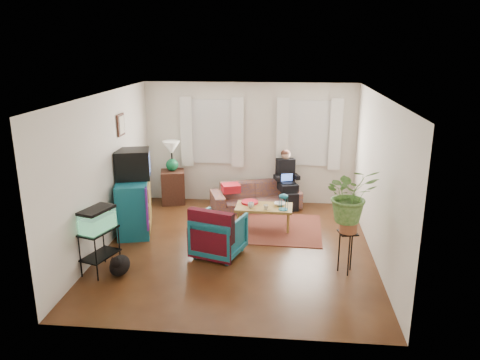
# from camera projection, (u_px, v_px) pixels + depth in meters

# --- Properties ---
(floor) EXTENTS (4.50, 5.00, 0.01)m
(floor) POSITION_uv_depth(u_px,v_px,m) (238.00, 248.00, 8.02)
(floor) COLOR #4F2B14
(floor) RESTS_ON ground
(ceiling) EXTENTS (4.50, 5.00, 0.01)m
(ceiling) POSITION_uv_depth(u_px,v_px,m) (237.00, 95.00, 7.29)
(ceiling) COLOR white
(ceiling) RESTS_ON wall_back
(wall_back) EXTENTS (4.50, 0.01, 2.60)m
(wall_back) POSITION_uv_depth(u_px,v_px,m) (250.00, 144.00, 10.04)
(wall_back) COLOR silver
(wall_back) RESTS_ON floor
(wall_front) EXTENTS (4.50, 0.01, 2.60)m
(wall_front) POSITION_uv_depth(u_px,v_px,m) (215.00, 235.00, 5.27)
(wall_front) COLOR silver
(wall_front) RESTS_ON floor
(wall_left) EXTENTS (0.01, 5.00, 2.60)m
(wall_left) POSITION_uv_depth(u_px,v_px,m) (105.00, 172.00, 7.87)
(wall_left) COLOR silver
(wall_left) RESTS_ON floor
(wall_right) EXTENTS (0.01, 5.00, 2.60)m
(wall_right) POSITION_uv_depth(u_px,v_px,m) (378.00, 179.00, 7.44)
(wall_right) COLOR silver
(wall_right) RESTS_ON floor
(window_left) EXTENTS (1.08, 0.04, 1.38)m
(window_left) POSITION_uv_depth(u_px,v_px,m) (212.00, 132.00, 10.03)
(window_left) COLOR white
(window_left) RESTS_ON wall_back
(window_right) EXTENTS (1.08, 0.04, 1.38)m
(window_right) POSITION_uv_depth(u_px,v_px,m) (309.00, 133.00, 9.83)
(window_right) COLOR white
(window_right) RESTS_ON wall_back
(curtains_left) EXTENTS (1.36, 0.06, 1.50)m
(curtains_left) POSITION_uv_depth(u_px,v_px,m) (212.00, 132.00, 9.95)
(curtains_left) COLOR white
(curtains_left) RESTS_ON wall_back
(curtains_right) EXTENTS (1.36, 0.06, 1.50)m
(curtains_right) POSITION_uv_depth(u_px,v_px,m) (309.00, 134.00, 9.76)
(curtains_right) COLOR white
(curtains_right) RESTS_ON wall_back
(picture_frame) EXTENTS (0.04, 0.32, 0.40)m
(picture_frame) POSITION_uv_depth(u_px,v_px,m) (121.00, 125.00, 8.49)
(picture_frame) COLOR #3D2616
(picture_frame) RESTS_ON wall_left
(area_rug) EXTENTS (2.05, 1.67, 0.01)m
(area_rug) POSITION_uv_depth(u_px,v_px,m) (268.00, 228.00, 8.87)
(area_rug) COLOR brown
(area_rug) RESTS_ON floor
(sofa) EXTENTS (2.00, 1.29, 0.73)m
(sofa) POSITION_uv_depth(u_px,v_px,m) (256.00, 192.00, 9.86)
(sofa) COLOR brown
(sofa) RESTS_ON floor
(seated_person) EXTENTS (0.62, 0.69, 1.11)m
(seated_person) POSITION_uv_depth(u_px,v_px,m) (286.00, 181.00, 9.95)
(seated_person) COLOR black
(seated_person) RESTS_ON sofa
(side_table) EXTENTS (0.60, 0.60, 0.72)m
(side_table) POSITION_uv_depth(u_px,v_px,m) (173.00, 187.00, 10.20)
(side_table) COLOR #3A2A15
(side_table) RESTS_ON floor
(table_lamp) EXTENTS (0.45, 0.45, 0.66)m
(table_lamp) POSITION_uv_depth(u_px,v_px,m) (172.00, 157.00, 10.01)
(table_lamp) COLOR white
(table_lamp) RESTS_ON side_table
(dresser) EXTENTS (0.81, 1.21, 1.00)m
(dresser) POSITION_uv_depth(u_px,v_px,m) (134.00, 206.00, 8.62)
(dresser) COLOR #115869
(dresser) RESTS_ON floor
(crt_tv) EXTENTS (0.73, 0.69, 0.53)m
(crt_tv) POSITION_uv_depth(u_px,v_px,m) (133.00, 164.00, 8.52)
(crt_tv) COLOR black
(crt_tv) RESTS_ON dresser
(aquarium_stand) EXTENTS (0.51, 0.68, 0.68)m
(aquarium_stand) POSITION_uv_depth(u_px,v_px,m) (100.00, 251.00, 7.12)
(aquarium_stand) COLOR black
(aquarium_stand) RESTS_ON floor
(aquarium) EXTENTS (0.46, 0.62, 0.36)m
(aquarium) POSITION_uv_depth(u_px,v_px,m) (97.00, 219.00, 6.97)
(aquarium) COLOR #7FD899
(aquarium) RESTS_ON aquarium_stand
(black_cat) EXTENTS (0.32, 0.46, 0.38)m
(black_cat) POSITION_uv_depth(u_px,v_px,m) (120.00, 263.00, 7.05)
(black_cat) COLOR black
(black_cat) RESTS_ON floor
(armchair) EXTENTS (0.93, 0.89, 0.77)m
(armchair) POSITION_uv_depth(u_px,v_px,m) (219.00, 233.00, 7.68)
(armchair) COLOR #116268
(armchair) RESTS_ON floor
(serape_throw) EXTENTS (0.79, 0.41, 0.63)m
(serape_throw) POSITION_uv_depth(u_px,v_px,m) (210.00, 230.00, 7.37)
(serape_throw) COLOR #9E0A0A
(serape_throw) RESTS_ON armchair
(coffee_table) EXTENTS (1.07, 0.60, 0.44)m
(coffee_table) POSITION_uv_depth(u_px,v_px,m) (264.00, 217.00, 8.83)
(coffee_table) COLOR brown
(coffee_table) RESTS_ON floor
(cup_a) EXTENTS (0.12, 0.12, 0.09)m
(cup_a) POSITION_uv_depth(u_px,v_px,m) (251.00, 205.00, 8.69)
(cup_a) COLOR white
(cup_a) RESTS_ON coffee_table
(cup_b) EXTENTS (0.10, 0.10, 0.09)m
(cup_b) POSITION_uv_depth(u_px,v_px,m) (266.00, 207.00, 8.59)
(cup_b) COLOR beige
(cup_b) RESTS_ON coffee_table
(bowl) EXTENTS (0.21, 0.21, 0.05)m
(bowl) POSITION_uv_depth(u_px,v_px,m) (280.00, 204.00, 8.82)
(bowl) COLOR white
(bowl) RESTS_ON coffee_table
(snack_tray) EXTENTS (0.33, 0.33, 0.04)m
(snack_tray) POSITION_uv_depth(u_px,v_px,m) (250.00, 202.00, 8.93)
(snack_tray) COLOR #B21414
(snack_tray) RESTS_ON coffee_table
(birdcage) EXTENTS (0.18, 0.18, 0.31)m
(birdcage) POSITION_uv_depth(u_px,v_px,m) (283.00, 202.00, 8.55)
(birdcage) COLOR #115B6B
(birdcage) RESTS_ON coffee_table
(plant_stand) EXTENTS (0.33, 0.33, 0.66)m
(plant_stand) POSITION_uv_depth(u_px,v_px,m) (346.00, 252.00, 7.08)
(plant_stand) COLOR black
(plant_stand) RESTS_ON floor
(potted_plant) EXTENTS (0.88, 0.80, 0.84)m
(potted_plant) POSITION_uv_depth(u_px,v_px,m) (350.00, 203.00, 6.86)
(potted_plant) COLOR #599947
(potted_plant) RESTS_ON plant_stand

